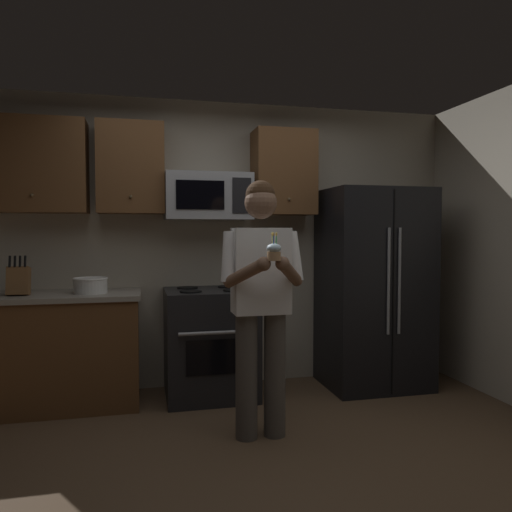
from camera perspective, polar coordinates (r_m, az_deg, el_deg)
ground_plane at (r=3.26m, az=1.24°, el=-22.90°), size 6.00×6.00×0.00m
wall_back at (r=4.66m, az=-4.13°, el=1.37°), size 4.40×0.10×2.60m
oven_range at (r=4.35m, az=-5.24°, el=-9.87°), size 0.76×0.70×0.93m
microwave at (r=4.38m, az=-5.53°, el=6.78°), size 0.74×0.41×0.40m
refrigerator at (r=4.69m, az=13.32°, el=-3.59°), size 0.90×0.75×1.80m
cabinet_row_upper at (r=4.41m, az=-13.17°, el=9.69°), size 2.78×0.36×0.76m
counter_left at (r=4.39m, az=-22.60°, el=-9.96°), size 1.44×0.66×0.92m
knife_block at (r=4.29m, az=-25.56°, el=-2.56°), size 0.16×0.15×0.32m
bowl_large_white at (r=4.22m, az=-18.44°, el=-3.17°), size 0.27×0.27×0.13m
person at (r=3.38m, az=0.59°, el=-4.32°), size 0.60×0.48×1.76m
cupcake at (r=3.04m, az=2.07°, el=0.52°), size 0.09×0.09×0.17m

